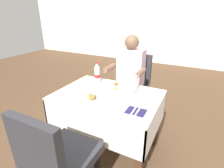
# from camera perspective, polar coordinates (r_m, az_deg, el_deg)

# --- Properties ---
(ground_plane) EXTENTS (11.00, 11.00, 0.00)m
(ground_plane) POSITION_cam_1_polar(r_m,az_deg,el_deg) (2.24, 2.86, -20.55)
(ground_plane) COLOR brown
(back_wall) EXTENTS (11.00, 0.12, 2.93)m
(back_wall) POSITION_cam_1_polar(r_m,az_deg,el_deg) (5.60, 21.81, 20.50)
(back_wall) COLOR silver
(back_wall) RESTS_ON ground
(main_dining_table) EXTENTS (1.09, 0.77, 0.73)m
(main_dining_table) POSITION_cam_1_polar(r_m,az_deg,el_deg) (1.93, -1.36, -8.08)
(main_dining_table) COLOR white
(main_dining_table) RESTS_ON ground
(chair_far_diner_seat) EXTENTS (0.44, 0.50, 0.97)m
(chair_far_diner_seat) POSITION_cam_1_polar(r_m,az_deg,el_deg) (2.56, 6.88, 0.02)
(chair_far_diner_seat) COLOR #2D2D33
(chair_far_diner_seat) RESTS_ON ground
(chair_near_camera_side) EXTENTS (0.44, 0.50, 0.97)m
(chair_near_camera_side) POSITION_cam_1_polar(r_m,az_deg,el_deg) (1.43, -17.42, -21.88)
(chair_near_camera_side) COLOR #2D2D33
(chair_near_camera_side) RESTS_ON ground
(seated_diner_far) EXTENTS (0.50, 0.46, 1.26)m
(seated_diner_far) POSITION_cam_1_polar(r_m,az_deg,el_deg) (2.42, 5.60, 2.66)
(seated_diner_far) COLOR #282D42
(seated_diner_far) RESTS_ON ground
(plate_near_camera) EXTENTS (0.22, 0.22, 0.07)m
(plate_near_camera) POSITION_cam_1_polar(r_m,az_deg,el_deg) (1.73, -6.56, -4.59)
(plate_near_camera) COLOR white
(plate_near_camera) RESTS_ON main_dining_table
(plate_far_diner) EXTENTS (0.25, 0.25, 0.05)m
(plate_far_diner) POSITION_cam_1_polar(r_m,az_deg,el_deg) (1.99, 1.11, -0.97)
(plate_far_diner) COLOR white
(plate_far_diner) RESTS_ON main_dining_table
(beer_glass_left) EXTENTS (0.07, 0.07, 0.21)m
(beer_glass_left) POSITION_cam_1_polar(r_m,az_deg,el_deg) (1.82, 6.99, -0.14)
(beer_glass_left) COLOR white
(beer_glass_left) RESTS_ON main_dining_table
(cola_bottle_primary) EXTENTS (0.07, 0.07, 0.27)m
(cola_bottle_primary) POSITION_cam_1_polar(r_m,az_deg,el_deg) (2.11, -4.90, 3.42)
(cola_bottle_primary) COLOR silver
(cola_bottle_primary) RESTS_ON main_dining_table
(napkin_cutlery_set) EXTENTS (0.17, 0.19, 0.01)m
(napkin_cutlery_set) POSITION_cam_1_polar(r_m,az_deg,el_deg) (1.55, 7.86, -8.86)
(napkin_cutlery_set) COLOR #231E4C
(napkin_cutlery_set) RESTS_ON main_dining_table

